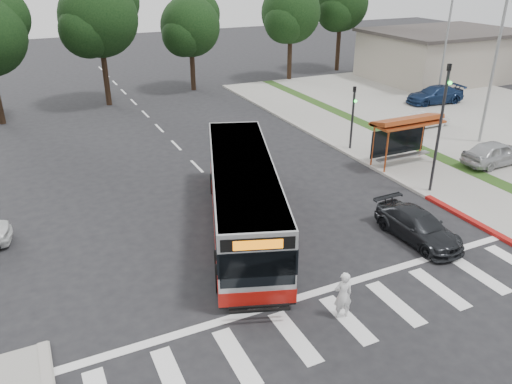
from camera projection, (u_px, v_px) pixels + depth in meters
ground at (277, 248)px, 20.59m from camera, size 140.00×140.00×0.00m
sidewalk_east at (373, 148)px, 31.40m from camera, size 4.00×40.00×0.12m
curb_east at (346, 153)px, 30.61m from camera, size 0.30×40.00×0.15m
curb_east_red at (475, 223)px, 22.42m from camera, size 0.32×6.00×0.15m
parking_lot at (485, 117)px, 37.72m from camera, size 18.00×36.00×0.10m
commercial_building at (443, 56)px, 49.37m from camera, size 14.00×10.00×4.40m
building_roof_cap at (446, 31)px, 48.38m from camera, size 14.60×10.60×0.30m
crosswalk_ladder at (347, 319)px, 16.49m from camera, size 18.00×2.60×0.01m
bus_shelter at (406, 126)px, 27.99m from camera, size 4.20×1.60×2.86m
traffic_signal_ne_tall at (441, 119)px, 23.92m from camera, size 0.18×0.37×6.50m
traffic_signal_ne_short at (353, 111)px, 30.24m from camera, size 0.18×0.37×4.00m
lot_light_front at (497, 50)px, 30.03m from camera, size 1.90×0.35×9.01m
lot_light_mid at (448, 27)px, 40.56m from camera, size 1.90×0.35×9.01m
tree_ne_a at (291, 12)px, 47.15m from camera, size 6.16×5.74×9.30m
tree_ne_b at (341, 2)px, 51.29m from camera, size 6.16×5.74×10.02m
tree_north_a at (99, 16)px, 38.28m from camera, size 6.60×6.15×10.17m
tree_north_b at (191, 25)px, 43.55m from camera, size 5.72×5.33×8.43m
transit_bus at (243, 197)px, 21.49m from camera, size 6.40×12.08×3.07m
pedestrian at (343, 295)px, 16.25m from camera, size 0.70×0.52×1.74m
dark_sedan at (418, 226)px, 21.00m from camera, size 1.83×4.31×1.24m
parked_car_0 at (495, 153)px, 28.50m from camera, size 4.15×1.70×1.41m
parked_car_1 at (427, 119)px, 35.11m from camera, size 3.39×1.23×1.11m
parked_car_3 at (435, 95)px, 40.91m from camera, size 5.02×2.51×1.40m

